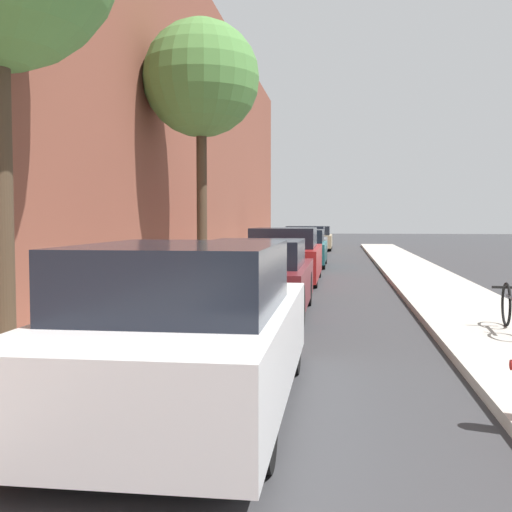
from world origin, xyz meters
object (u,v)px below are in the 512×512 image
parked_car_champagne (315,238)px  parked_car_teal (302,248)px  parked_car_red (285,256)px  parked_car_white (186,331)px  parked_car_grey (306,242)px  parked_car_maroon (257,278)px  street_tree_far (201,80)px  bicycle (512,308)px

parked_car_champagne → parked_car_teal: bearing=-89.9°
parked_car_red → parked_car_champagne: 17.84m
parked_car_white → parked_car_red: 11.49m
parked_car_grey → parked_car_champagne: 5.90m
parked_car_maroon → street_tree_far: street_tree_far is taller
parked_car_maroon → parked_car_champagne: size_ratio=0.91×
parked_car_white → bicycle: 5.30m
parked_car_teal → bicycle: size_ratio=2.67×
parked_car_red → parked_car_teal: (0.11, 5.71, -0.05)m
parked_car_champagne → bicycle: size_ratio=2.83×
parked_car_grey → street_tree_far: 15.28m
street_tree_far → bicycle: bearing=-42.6°
parked_car_red → street_tree_far: size_ratio=0.76×
parked_car_grey → parked_car_teal: bearing=-88.4°
parked_car_red → parked_car_teal: 5.71m
parked_car_teal → parked_car_grey: 6.24m
parked_car_white → parked_car_red: (-0.10, 11.49, -0.00)m
parked_car_white → parked_car_grey: bearing=90.4°
parked_car_teal → parked_car_white: bearing=-90.0°
parked_car_champagne → parked_car_white: bearing=-90.0°
parked_car_grey → street_tree_far: bearing=-96.4°
parked_car_grey → bicycle: parked_car_grey is taller
parked_car_teal → parked_car_champagne: parked_car_teal is taller
parked_car_teal → street_tree_far: bearing=-102.4°
parked_car_maroon → parked_car_grey: size_ratio=0.89×
parked_car_red → parked_car_teal: size_ratio=1.09×
parked_car_red → bicycle: bearing=-63.4°
parked_car_maroon → parked_car_teal: (0.10, 11.60, -0.00)m
parked_car_white → parked_car_champagne: size_ratio=0.96×
parked_car_champagne → street_tree_far: 21.00m
parked_car_maroon → bicycle: parked_car_maroon is taller
street_tree_far → parked_car_white: bearing=-78.4°
street_tree_far → parked_car_teal: bearing=77.6°
parked_car_white → parked_car_champagne: 29.33m
parked_car_red → street_tree_far: 5.26m
parked_car_teal → parked_car_champagne: size_ratio=0.94×
parked_car_teal → bicycle: (3.78, -13.49, -0.19)m
parked_car_maroon → parked_car_red: size_ratio=0.88×
parked_car_red → bicycle: (3.89, -7.78, -0.24)m
parked_car_grey → street_tree_far: (-1.65, -14.58, 4.26)m
parked_car_red → parked_car_grey: (-0.07, 11.95, -0.04)m
parked_car_red → bicycle: size_ratio=2.92×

